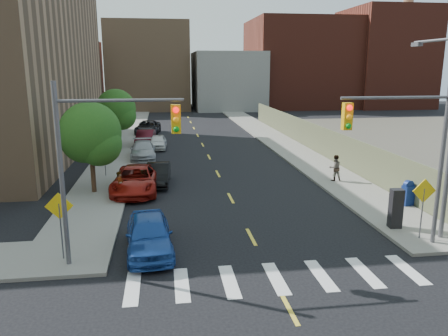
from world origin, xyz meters
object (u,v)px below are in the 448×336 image
object	(u,v)px
parked_car_white	(158,142)
parked_car_grey	(148,128)
parked_car_blue	(149,234)
parked_car_maroon	(146,138)
parked_car_black	(158,174)
pedestrian_east	(335,168)
pedestrian_west	(120,185)
parked_car_silver	(143,150)
parked_car_red	(136,180)
payphone	(396,208)
mailbox	(408,193)

from	to	relation	value
parked_car_white	parked_car_grey	size ratio (longest dim) A/B	0.71
parked_car_blue	parked_car_maroon	xyz separation A→B (m)	(-1.01, 25.29, -0.03)
parked_car_blue	parked_car_grey	distance (m)	32.80
parked_car_black	parked_car_maroon	distance (m)	14.69
parked_car_maroon	pedestrian_east	distance (m)	20.34
parked_car_maroon	pedestrian_east	xyz separation A→B (m)	(12.81, -15.80, 0.26)
pedestrian_west	pedestrian_east	size ratio (longest dim) A/B	0.89
parked_car_silver	pedestrian_east	world-z (taller)	pedestrian_east
parked_car_silver	parked_car_grey	distance (m)	13.76
parked_car_silver	parked_car_white	distance (m)	4.53
parked_car_red	parked_car_white	world-z (taller)	parked_car_red
parked_car_grey	pedestrian_west	size ratio (longest dim) A/B	3.54
parked_car_maroon	pedestrian_west	distance (m)	17.84
payphone	pedestrian_west	size ratio (longest dim) A/B	1.20
parked_car_black	payphone	world-z (taller)	payphone
parked_car_white	parked_car_blue	bearing A→B (deg)	-88.11
parked_car_red	mailbox	distance (m)	15.56
parked_car_white	parked_car_maroon	world-z (taller)	parked_car_maroon
parked_car_silver	parked_car_grey	xyz separation A→B (m)	(0.00, 13.76, 0.03)
parked_car_blue	parked_car_white	xyz separation A→B (m)	(0.18, 23.39, -0.12)
pedestrian_west	parked_car_grey	bearing A→B (deg)	15.16
parked_car_black	parked_car_grey	xyz separation A→B (m)	(-1.30, 22.12, 0.07)
mailbox	pedestrian_east	xyz separation A→B (m)	(-1.89, 5.56, 0.18)
parked_car_grey	pedestrian_west	bearing A→B (deg)	-86.49
parked_car_grey	parked_car_maroon	bearing A→B (deg)	-84.68
parked_car_black	parked_car_white	size ratio (longest dim) A/B	1.07
parked_car_white	parked_car_maroon	distance (m)	2.24
parked_car_red	parked_car_maroon	xyz separation A→B (m)	(0.00, 16.27, -0.04)
payphone	parked_car_white	bearing A→B (deg)	120.55
parked_car_black	parked_car_grey	size ratio (longest dim) A/B	0.76
parked_car_red	parked_car_grey	size ratio (longest dim) A/B	1.04
parked_car_blue	parked_car_grey	world-z (taller)	parked_car_blue
parked_car_white	pedestrian_east	world-z (taller)	pedestrian_east
parked_car_white	parked_car_maroon	xyz separation A→B (m)	(-1.19, 1.90, 0.09)
parked_car_black	mailbox	distance (m)	14.99
parked_car_silver	pedestrian_west	size ratio (longest dim) A/B	3.25
parked_car_black	parked_car_maroon	xyz separation A→B (m)	(-1.30, 14.63, 0.07)
parked_car_blue	parked_car_black	distance (m)	10.67
parked_car_black	parked_car_silver	world-z (taller)	parked_car_silver
parked_car_blue	payphone	bearing A→B (deg)	0.60
parked_car_silver	payphone	bearing A→B (deg)	-57.94
parked_car_blue	parked_car_black	bearing A→B (deg)	84.60
parked_car_red	parked_car_silver	bearing A→B (deg)	93.43
parked_car_white	parked_car_maroon	size ratio (longest dim) A/B	0.85
parked_car_maroon	parked_car_blue	bearing A→B (deg)	-82.98
parked_car_white	mailbox	distance (m)	23.69
parked_car_silver	mailbox	size ratio (longest dim) A/B	3.59
parked_car_black	payphone	distance (m)	14.72
mailbox	pedestrian_east	world-z (taller)	pedestrian_east
parked_car_black	pedestrian_east	distance (m)	11.57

